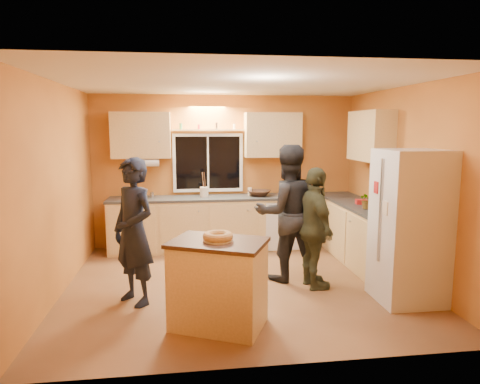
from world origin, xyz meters
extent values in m
plane|color=brown|center=(0.00, 0.00, 0.00)|extent=(4.50, 4.50, 0.00)
cube|color=orange|center=(0.00, 2.00, 1.30)|extent=(4.50, 0.04, 2.60)
cube|color=orange|center=(0.00, -2.00, 1.30)|extent=(4.50, 0.04, 2.60)
cube|color=orange|center=(-2.25, 0.00, 1.30)|extent=(0.04, 4.00, 2.60)
cube|color=orange|center=(2.25, 0.00, 1.30)|extent=(0.04, 4.00, 2.60)
cube|color=white|center=(0.00, 0.00, 2.60)|extent=(4.50, 4.00, 0.02)
cube|color=black|center=(-0.30, 1.99, 1.45)|extent=(1.10, 0.02, 0.90)
cube|color=white|center=(-0.30, 1.97, 1.45)|extent=(1.20, 0.04, 1.00)
cube|color=tan|center=(-1.40, 1.83, 1.92)|extent=(0.95, 0.33, 0.75)
cube|color=tan|center=(0.80, 1.83, 1.92)|extent=(0.95, 0.33, 0.75)
cube|color=tan|center=(2.08, 0.80, 1.92)|extent=(0.33, 1.00, 0.75)
cylinder|color=silver|center=(-1.25, 1.72, 1.48)|extent=(0.27, 0.12, 0.12)
cube|color=tan|center=(-0.35, 1.70, 0.43)|extent=(3.20, 0.60, 0.86)
cube|color=#282B2D|center=(-0.35, 1.70, 0.88)|extent=(3.24, 0.62, 0.04)
cube|color=tan|center=(1.95, 1.70, 0.43)|extent=(0.60, 0.60, 0.86)
cube|color=#282B2D|center=(1.95, 1.70, 0.88)|extent=(0.62, 0.62, 0.04)
cube|color=tan|center=(1.95, 0.50, 0.43)|extent=(0.60, 1.80, 0.86)
cube|color=#282B2D|center=(1.95, 0.50, 0.88)|extent=(0.62, 1.84, 0.04)
cube|color=silver|center=(1.89, -0.80, 0.90)|extent=(0.72, 0.70, 1.80)
cube|color=tan|center=(-0.39, -1.18, 0.44)|extent=(1.07, 0.93, 0.88)
cube|color=black|center=(-0.39, -1.18, 0.89)|extent=(1.13, 0.98, 0.04)
torus|color=tan|center=(-0.39, -1.18, 0.96)|extent=(0.31, 0.31, 0.09)
imported|color=black|center=(-1.31, -0.44, 0.86)|extent=(0.72, 0.74, 1.71)
imported|color=black|center=(0.65, 0.12, 0.91)|extent=(0.94, 0.75, 1.83)
imported|color=#2D3220|center=(0.92, -0.25, 0.78)|extent=(0.47, 0.95, 1.56)
imported|color=black|center=(0.55, 1.70, 0.95)|extent=(0.49, 0.49, 0.09)
cylinder|color=beige|center=(-0.39, 1.69, 0.99)|extent=(0.14, 0.14, 0.17)
imported|color=gray|center=(1.87, 0.33, 1.03)|extent=(0.26, 0.23, 0.27)
cube|color=#B01B1B|center=(1.94, 0.71, 0.94)|extent=(0.18, 0.15, 0.07)
camera|label=1|loc=(-0.72, -5.38, 2.04)|focal=32.00mm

